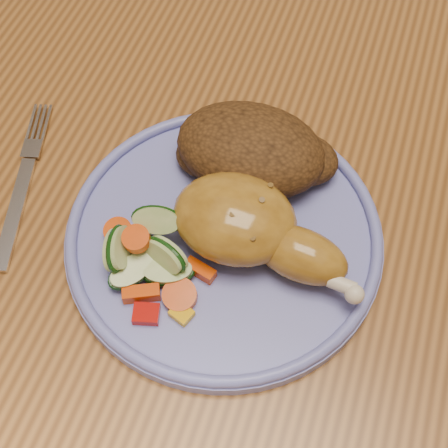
# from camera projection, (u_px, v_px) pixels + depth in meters

# --- Properties ---
(ground) EXTENTS (4.00, 4.00, 0.00)m
(ground) POSITION_uv_depth(u_px,v_px,m) (273.00, 422.00, 1.19)
(ground) COLOR brown
(ground) RESTS_ON ground
(dining_table) EXTENTS (0.90, 1.40, 0.75)m
(dining_table) POSITION_uv_depth(u_px,v_px,m) (318.00, 254.00, 0.62)
(dining_table) COLOR brown
(dining_table) RESTS_ON ground
(chair_far) EXTENTS (0.42, 0.42, 0.91)m
(chair_far) POSITION_uv_depth(u_px,v_px,m) (393.00, 2.00, 1.08)
(chair_far) COLOR #4C2D16
(chair_far) RESTS_ON ground
(plate) EXTENTS (0.27, 0.27, 0.01)m
(plate) POSITION_uv_depth(u_px,v_px,m) (224.00, 237.00, 0.53)
(plate) COLOR #696EBE
(plate) RESTS_ON dining_table
(plate_rim) EXTENTS (0.27, 0.27, 0.01)m
(plate_rim) POSITION_uv_depth(u_px,v_px,m) (224.00, 230.00, 0.52)
(plate_rim) COLOR #696EBE
(plate_rim) RESTS_ON plate
(chicken_leg) EXTENTS (0.16, 0.08, 0.05)m
(chicken_leg) POSITION_uv_depth(u_px,v_px,m) (251.00, 227.00, 0.50)
(chicken_leg) COLOR #A77523
(chicken_leg) RESTS_ON plate
(rice_pilaf) EXTENTS (0.14, 0.10, 0.06)m
(rice_pilaf) POSITION_uv_depth(u_px,v_px,m) (254.00, 151.00, 0.54)
(rice_pilaf) COLOR #492B12
(rice_pilaf) RESTS_ON plate
(vegetable_pile) EXTENTS (0.10, 0.10, 0.05)m
(vegetable_pile) POSITION_uv_depth(u_px,v_px,m) (147.00, 256.00, 0.50)
(vegetable_pile) COLOR #A50A05
(vegetable_pile) RESTS_ON plate
(fork) EXTENTS (0.06, 0.16, 0.00)m
(fork) POSITION_uv_depth(u_px,v_px,m) (21.00, 188.00, 0.56)
(fork) COLOR silver
(fork) RESTS_ON dining_table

